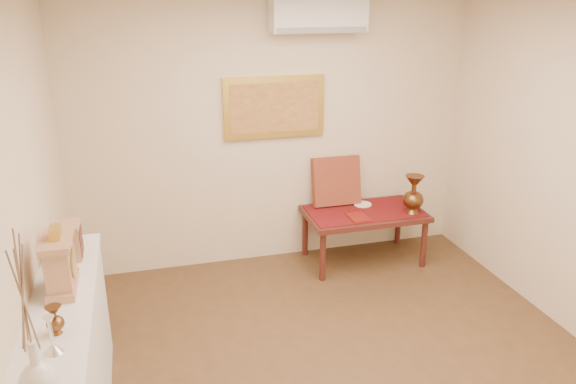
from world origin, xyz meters
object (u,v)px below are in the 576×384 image
object	(u,v)px
display_ledge	(70,378)
mantel_clock	(60,263)
wooden_chest	(69,241)
white_vase	(27,323)
low_table	(364,217)
brass_urn_tall	(414,190)

from	to	relation	value
display_ledge	mantel_clock	bearing A→B (deg)	87.46
wooden_chest	white_vase	bearing A→B (deg)	-89.70
white_vase	wooden_chest	xyz separation A→B (m)	(-0.01, 1.51, -0.31)
mantel_clock	display_ledge	bearing A→B (deg)	-92.54
display_ledge	low_table	world-z (taller)	display_ledge
low_table	mantel_clock	bearing A→B (deg)	-147.74
low_table	white_vase	bearing A→B (deg)	-133.91
mantel_clock	wooden_chest	bearing A→B (deg)	89.10
mantel_clock	wooden_chest	world-z (taller)	mantel_clock
low_table	brass_urn_tall	bearing A→B (deg)	-20.81
display_ledge	wooden_chest	size ratio (longest dim) A/B	8.28
mantel_clock	low_table	size ratio (longest dim) A/B	0.34
brass_urn_tall	mantel_clock	distance (m)	3.48
brass_urn_tall	display_ledge	size ratio (longest dim) A/B	0.23
brass_urn_tall	wooden_chest	distance (m)	3.30
wooden_chest	brass_urn_tall	bearing A→B (deg)	19.06
white_vase	low_table	size ratio (longest dim) A/B	0.73
white_vase	brass_urn_tall	bearing A→B (deg)	39.84
display_ledge	low_table	distance (m)	3.27
display_ledge	mantel_clock	size ratio (longest dim) A/B	4.93
brass_urn_tall	white_vase	bearing A→B (deg)	-140.16
white_vase	wooden_chest	distance (m)	1.54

